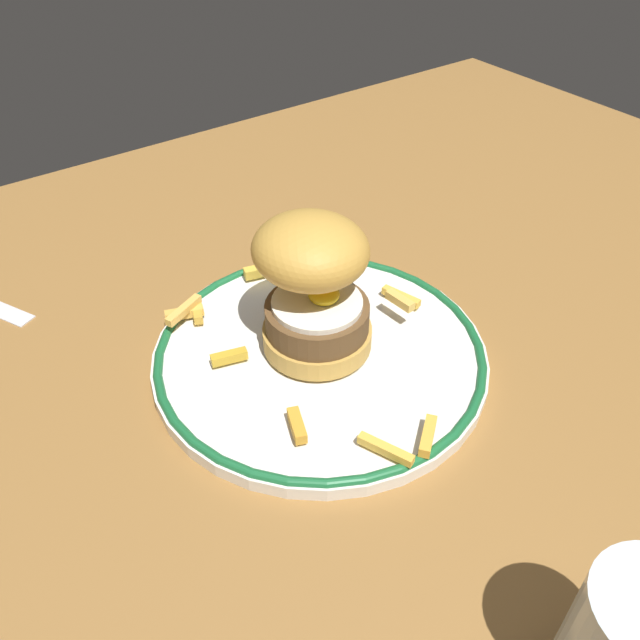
% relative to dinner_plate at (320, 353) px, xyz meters
% --- Properties ---
extents(ground_plane, '(1.41, 1.05, 0.04)m').
position_rel_dinner_plate_xyz_m(ground_plane, '(-0.01, -0.04, -0.03)').
color(ground_plane, olive).
extents(dinner_plate, '(0.29, 0.29, 0.02)m').
position_rel_dinner_plate_xyz_m(dinner_plate, '(0.00, 0.00, 0.00)').
color(dinner_plate, white).
rests_on(dinner_plate, ground_plane).
extents(burger, '(0.10, 0.11, 0.12)m').
position_rel_dinner_plate_xyz_m(burger, '(0.00, 0.01, 0.07)').
color(burger, gold).
rests_on(burger, dinner_plate).
extents(fries_pile, '(0.21, 0.27, 0.02)m').
position_rel_dinner_plate_xyz_m(fries_pile, '(-0.01, 0.02, 0.01)').
color(fries_pile, gold).
rests_on(fries_pile, dinner_plate).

